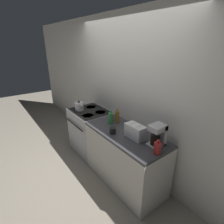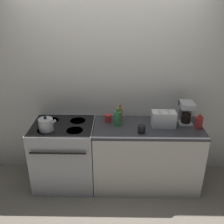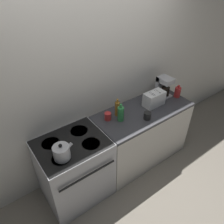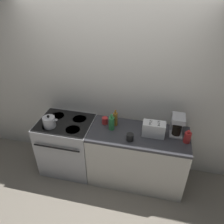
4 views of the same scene
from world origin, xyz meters
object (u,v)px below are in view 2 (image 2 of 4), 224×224
object	(u,v)px
cup_black	(142,129)
kettle	(46,124)
bottle_red	(199,122)
toaster	(164,119)
stove	(65,154)
coffee_maker	(186,111)
bottle_amber	(120,115)
bottle_green	(117,118)
cup_red	(108,118)

from	to	relation	value
cup_black	kettle	bearing A→B (deg)	178.02
bottle_red	toaster	bearing A→B (deg)	173.78
stove	kettle	distance (m)	0.55
coffee_maker	bottle_amber	size ratio (longest dim) A/B	1.18
bottle_green	cup_black	world-z (taller)	bottle_green
toaster	bottle_green	xyz separation A→B (m)	(-0.57, 0.00, 0.00)
bottle_amber	cup_red	world-z (taller)	bottle_amber
toaster	bottle_green	world-z (taller)	bottle_green
kettle	bottle_amber	bearing A→B (deg)	15.40
coffee_maker	bottle_amber	world-z (taller)	coffee_maker
stove	coffee_maker	world-z (taller)	coffee_maker
kettle	bottle_red	world-z (taller)	kettle
stove	cup_red	size ratio (longest dim) A/B	8.96
coffee_maker	cup_red	bearing A→B (deg)	-179.46
bottle_green	cup_red	world-z (taller)	bottle_green
kettle	bottle_red	xyz separation A→B (m)	(1.87, 0.09, -0.00)
bottle_red	cup_red	size ratio (longest dim) A/B	1.87
toaster	coffee_maker	distance (m)	0.32
bottle_green	bottle_red	world-z (taller)	bottle_green
bottle_red	cup_black	bearing A→B (deg)	-169.92
toaster	cup_red	xyz separation A→B (m)	(-0.70, 0.11, -0.05)
bottle_green	bottle_red	distance (m)	1.01
cup_red	toaster	bearing A→B (deg)	-8.75
toaster	coffee_maker	bearing A→B (deg)	21.42
bottle_red	cup_black	distance (m)	0.73
cup_red	cup_black	size ratio (longest dim) A/B	1.03
kettle	bottle_amber	xyz separation A→B (m)	(0.90, 0.25, 0.02)
toaster	cup_red	size ratio (longest dim) A/B	3.00
kettle	coffee_maker	world-z (taller)	coffee_maker
toaster	bottle_amber	size ratio (longest dim) A/B	1.21
toaster	bottle_green	bearing A→B (deg)	179.65
cup_red	kettle	bearing A→B (deg)	-161.94
kettle	toaster	world-z (taller)	toaster
toaster	cup_black	xyz separation A→B (m)	(-0.29, -0.17, -0.05)
coffee_maker	cup_black	xyz separation A→B (m)	(-0.58, -0.29, -0.10)
bottle_green	toaster	bearing A→B (deg)	-0.35
kettle	cup_black	size ratio (longest dim) A/B	2.28
bottle_amber	bottle_red	bearing A→B (deg)	-9.24
coffee_maker	bottle_green	xyz separation A→B (m)	(-0.87, -0.11, -0.05)
bottle_red	coffee_maker	bearing A→B (deg)	129.20
stove	coffee_maker	xyz separation A→B (m)	(1.57, 0.12, 0.58)
kettle	cup_red	world-z (taller)	kettle
bottle_red	cup_red	xyz separation A→B (m)	(-1.13, 0.15, -0.03)
coffee_maker	kettle	bearing A→B (deg)	-171.76
kettle	cup_black	bearing A→B (deg)	-1.98
bottle_red	cup_black	world-z (taller)	bottle_red
coffee_maker	bottle_amber	distance (m)	0.84
kettle	bottle_green	bearing A→B (deg)	9.09
toaster	bottle_red	distance (m)	0.43
kettle	bottle_amber	size ratio (longest dim) A/B	0.89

